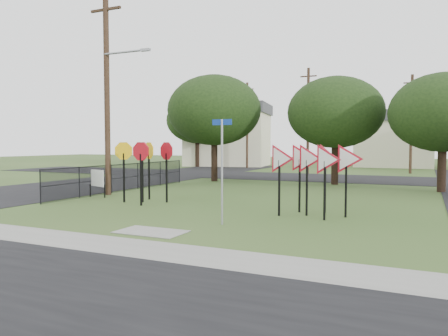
# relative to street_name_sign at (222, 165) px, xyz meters

# --- Properties ---
(ground) EXTENTS (140.00, 140.00, 0.00)m
(ground) POSITION_rel_street_name_sign_xyz_m (-1.36, 0.42, -1.90)
(ground) COLOR #2E4B1C
(sidewalk) EXTENTS (30.00, 1.60, 0.02)m
(sidewalk) POSITION_rel_street_name_sign_xyz_m (-1.36, -3.78, -1.89)
(sidewalk) COLOR gray
(sidewalk) RESTS_ON ground
(planting_strip) EXTENTS (30.00, 0.80, 0.02)m
(planting_strip) POSITION_rel_street_name_sign_xyz_m (-1.36, -4.98, -1.89)
(planting_strip) COLOR #2E4B1C
(planting_strip) RESTS_ON ground
(street_left) EXTENTS (8.00, 50.00, 0.02)m
(street_left) POSITION_rel_street_name_sign_xyz_m (-13.36, 10.42, -1.89)
(street_left) COLOR black
(street_left) RESTS_ON ground
(street_far) EXTENTS (60.00, 8.00, 0.02)m
(street_far) POSITION_rel_street_name_sign_xyz_m (-1.36, 20.42, -1.89)
(street_far) COLOR black
(street_far) RESTS_ON ground
(curb_pad) EXTENTS (2.00, 1.20, 0.02)m
(curb_pad) POSITION_rel_street_name_sign_xyz_m (-1.36, -1.98, -1.89)
(curb_pad) COLOR gray
(curb_pad) RESTS_ON ground
(street_name_sign) EXTENTS (0.69, 0.07, 3.35)m
(street_name_sign) POSITION_rel_street_name_sign_xyz_m (0.00, 0.00, 0.00)
(street_name_sign) COLOR gray
(street_name_sign) RESTS_ON ground
(stop_sign_cluster) EXTENTS (2.51, 2.06, 2.68)m
(stop_sign_cluster) POSITION_rel_street_name_sign_xyz_m (-5.33, 3.34, 0.07)
(stop_sign_cluster) COLOR black
(stop_sign_cluster) RESTS_ON ground
(yield_sign_cluster) EXTENTS (3.36, 2.17, 2.63)m
(yield_sign_cluster) POSITION_rel_street_name_sign_xyz_m (2.23, 2.96, 0.02)
(yield_sign_cluster) COLOR black
(yield_sign_cluster) RESTS_ON ground
(info_board) EXTENTS (1.02, 0.36, 1.32)m
(info_board) POSITION_rel_street_name_sign_xyz_m (-8.46, 3.89, -1.01)
(info_board) COLOR black
(info_board) RESTS_ON ground
(utility_pole_main) EXTENTS (3.55, 0.33, 10.00)m
(utility_pole_main) POSITION_rel_street_name_sign_xyz_m (-8.59, 4.91, 3.31)
(utility_pole_main) COLOR #432D1F
(utility_pole_main) RESTS_ON ground
(far_pole_a) EXTENTS (1.40, 0.24, 9.00)m
(far_pole_a) POSITION_rel_street_name_sign_xyz_m (-3.36, 24.42, 2.70)
(far_pole_a) COLOR #432D1F
(far_pole_a) RESTS_ON ground
(far_pole_b) EXTENTS (1.40, 0.24, 8.50)m
(far_pole_b) POSITION_rel_street_name_sign_xyz_m (4.64, 28.42, 2.45)
(far_pole_b) COLOR #432D1F
(far_pole_b) RESTS_ON ground
(far_pole_c) EXTENTS (1.40, 0.24, 9.00)m
(far_pole_c) POSITION_rel_street_name_sign_xyz_m (-11.36, 30.42, 2.70)
(far_pole_c) COLOR #432D1F
(far_pole_c) RESTS_ON ground
(fence_run) EXTENTS (0.05, 11.55, 1.50)m
(fence_run) POSITION_rel_street_name_sign_xyz_m (-8.96, 6.67, -1.11)
(fence_run) COLOR black
(fence_run) RESTS_ON ground
(house_left) EXTENTS (10.58, 8.88, 7.20)m
(house_left) POSITION_rel_street_name_sign_xyz_m (-15.36, 34.42, 1.75)
(house_left) COLOR #EFE8C0
(house_left) RESTS_ON ground
(house_mid) EXTENTS (8.40, 8.40, 6.20)m
(house_mid) POSITION_rel_street_name_sign_xyz_m (2.64, 40.42, 1.25)
(house_mid) COLOR #EFE8C0
(house_mid) RESTS_ON ground
(tree_near_left) EXTENTS (6.40, 6.40, 7.27)m
(tree_near_left) POSITION_rel_street_name_sign_xyz_m (-7.36, 14.42, 2.96)
(tree_near_left) COLOR black
(tree_near_left) RESTS_ON ground
(tree_near_mid) EXTENTS (6.00, 6.00, 6.80)m
(tree_near_mid) POSITION_rel_street_name_sign_xyz_m (0.64, 15.42, 2.64)
(tree_near_mid) COLOR black
(tree_near_mid) RESTS_ON ground
(tree_near_right) EXTENTS (5.60, 5.60, 6.33)m
(tree_near_right) POSITION_rel_street_name_sign_xyz_m (6.64, 13.42, 2.33)
(tree_near_right) COLOR black
(tree_near_right) RESTS_ON ground
(tree_far_left) EXTENTS (6.80, 6.80, 7.73)m
(tree_far_left) POSITION_rel_street_name_sign_xyz_m (-17.36, 30.42, 3.27)
(tree_far_left) COLOR black
(tree_far_left) RESTS_ON ground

